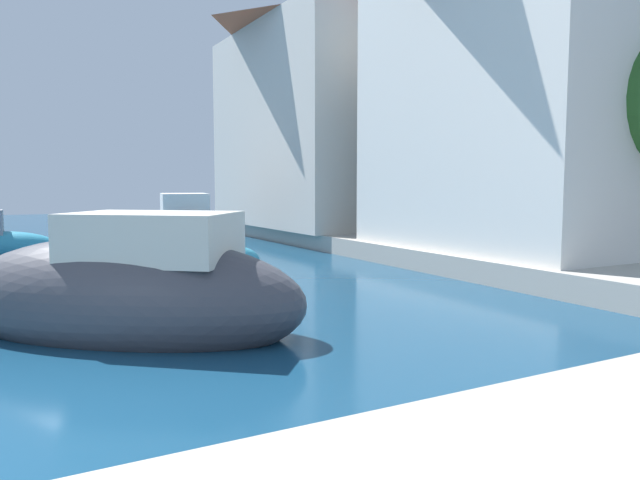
{
  "coord_description": "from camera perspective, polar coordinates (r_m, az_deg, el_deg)",
  "views": [
    {
      "loc": [
        1.18,
        -5.4,
        2.08
      ],
      "look_at": [
        8.84,
        8.65,
        0.58
      ],
      "focal_mm": 33.64,
      "sensor_mm": 36.0,
      "label": 1
    }
  ],
  "objects": [
    {
      "name": "waterfront_building_main",
      "position": [
        16.26,
        19.07,
        13.7
      ],
      "size": [
        5.9,
        7.42,
        7.94
      ],
      "color": "white",
      "rests_on": "quay_promenade"
    },
    {
      "name": "moored_boat_5",
      "position": [
        13.68,
        -10.15,
        -2.4
      ],
      "size": [
        3.16,
        2.28,
        0.91
      ],
      "rotation": [
        0.0,
        0.0,
        0.47
      ],
      "color": "teal",
      "rests_on": "ground"
    },
    {
      "name": "moored_boat_3",
      "position": [
        8.69,
        -17.65,
        -4.87
      ],
      "size": [
        5.18,
        4.76,
        2.1
      ],
      "rotation": [
        0.0,
        0.0,
        2.45
      ],
      "color": "#3F3F47",
      "rests_on": "ground"
    },
    {
      "name": "quay_promenade",
      "position": [
        6.2,
        3.23,
        -11.85
      ],
      "size": [
        44.0,
        32.0,
        0.5
      ],
      "color": "#ADA89E",
      "rests_on": "ground"
    },
    {
      "name": "moored_boat_2",
      "position": [
        20.09,
        -12.83,
        0.96
      ],
      "size": [
        3.0,
        5.48,
        2.19
      ],
      "rotation": [
        0.0,
        0.0,
        1.37
      ],
      "color": "#3F3F47",
      "rests_on": "ground"
    },
    {
      "name": "waterfront_building_annex",
      "position": [
        24.02,
        1.11,
        12.04
      ],
      "size": [
        6.87,
        9.91,
        8.63
      ],
      "color": "beige",
      "rests_on": "quay_promenade"
    }
  ]
}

